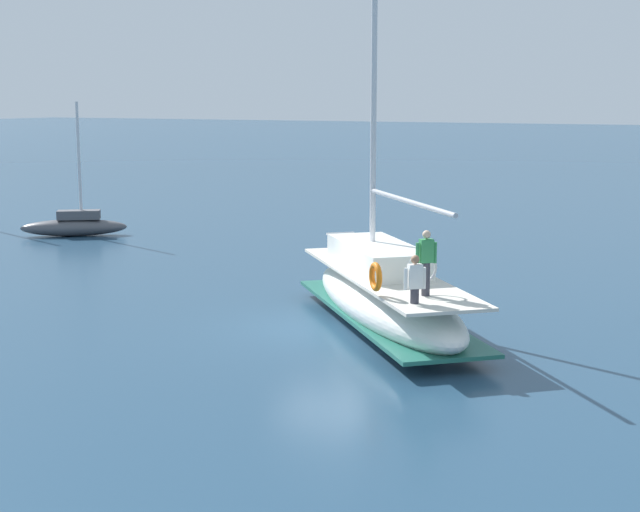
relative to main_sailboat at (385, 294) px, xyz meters
The scene contains 3 objects.
ground_plane 1.87m from the main_sailboat, 122.02° to the left, with size 400.00×400.00×0.00m, color navy.
main_sailboat is the anchor object (origin of this frame).
moored_sloop_far 21.03m from the main_sailboat, 65.10° to the left, with size 3.64×4.41×5.96m.
Camera 1 is at (-21.54, -11.19, 6.13)m, focal length 51.96 mm.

